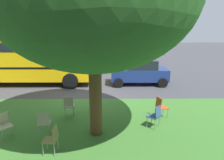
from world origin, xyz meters
TOP-DOWN VIEW (x-y plane):
  - ground at (0.00, 0.00)m, footprint 80.00×80.00m
  - grass_verge at (0.00, 3.20)m, footprint 48.00×6.00m
  - chair_0 at (2.19, 4.07)m, footprint 0.59×0.59m
  - chair_1 at (0.28, 5.00)m, footprint 0.44×0.44m
  - chair_2 at (0.32, 2.30)m, footprint 0.46×0.46m
  - chair_3 at (-3.16, 3.40)m, footprint 0.59×0.59m
  - chair_4 at (-3.58, 2.49)m, footprint 0.53×0.53m
  - chair_5 at (0.87, 3.92)m, footprint 0.47×0.47m
  - parked_car at (-3.42, -2.77)m, footprint 3.70×1.92m
  - school_bus at (5.02, -2.99)m, footprint 10.40×2.80m

SIDE VIEW (x-z plane):
  - ground at x=0.00m, z-range 0.00..0.00m
  - grass_verge at x=0.00m, z-range 0.00..0.01m
  - chair_0 at x=2.19m, z-range 0.08..0.96m
  - chair_1 at x=0.28m, z-range 0.08..0.96m
  - chair_2 at x=0.32m, z-range 0.08..0.96m
  - chair_3 at x=-3.16m, z-range 0.08..0.96m
  - chair_4 at x=-3.58m, z-range 0.08..0.96m
  - chair_5 at x=0.87m, z-range 0.08..0.96m
  - parked_car at x=-3.42m, z-range 0.01..1.66m
  - school_bus at x=5.02m, z-range 0.32..3.20m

